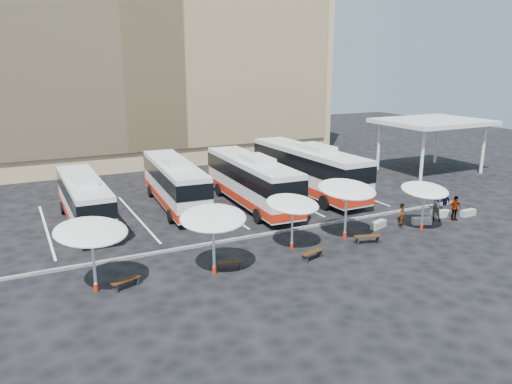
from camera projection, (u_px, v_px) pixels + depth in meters
name	position (u px, v px, depth m)	size (l,w,h in m)	color
ground	(263.00, 239.00, 31.23)	(120.00, 120.00, 0.00)	black
sandstone_building	(131.00, 44.00, 55.53)	(42.00, 18.25, 29.60)	tan
service_canopy	(432.00, 123.00, 49.07)	(10.00, 8.00, 5.20)	silver
curb_divider	(260.00, 235.00, 31.64)	(34.00, 0.25, 0.15)	black
bay_lines	(215.00, 206.00, 38.14)	(24.15, 12.00, 0.01)	white
bus_0	(84.00, 199.00, 33.58)	(2.60, 10.98, 3.48)	silver
bus_1	(174.00, 182.00, 37.73)	(3.50, 12.11, 3.79)	silver
bus_2	(251.00, 179.00, 37.90)	(3.41, 12.81, 4.03)	silver
bus_3	(308.00, 168.00, 41.21)	(3.40, 13.62, 4.30)	silver
sunshade_0	(91.00, 232.00, 23.30)	(4.45, 4.47, 3.57)	silver
sunshade_1	(213.00, 218.00, 25.32)	(4.33, 4.36, 3.58)	silver
sunshade_2	(293.00, 204.00, 28.83)	(3.78, 3.81, 3.25)	silver
sunshade_3	(347.00, 190.00, 30.46)	(3.92, 3.96, 3.73)	silver
sunshade_4	(425.00, 190.00, 32.22)	(3.50, 3.54, 3.16)	silver
wood_bench_0	(126.00, 281.00, 24.34)	(1.53, 0.89, 0.46)	black
wood_bench_1	(230.00, 264.00, 26.57)	(1.37, 0.63, 0.41)	black
wood_bench_2	(313.00, 253.00, 27.86)	(1.61, 0.85, 0.48)	black
wood_bench_3	(368.00, 238.00, 30.28)	(1.72, 0.90, 0.51)	black
conc_bench_0	(378.00, 225.00, 33.16)	(1.28, 0.43, 0.48)	gray
conc_bench_1	(422.00, 221.00, 33.89)	(1.28, 0.43, 0.48)	gray
conc_bench_2	(441.00, 214.00, 35.47)	(1.33, 0.44, 0.50)	gray
conc_bench_3	(468.00, 213.00, 35.74)	(1.24, 0.41, 0.46)	gray
passenger_0	(402.00, 215.00, 33.24)	(0.60, 0.39, 1.63)	black
passenger_1	(436.00, 208.00, 34.59)	(0.89, 0.70, 1.84)	black
passenger_2	(455.00, 208.00, 34.64)	(1.02, 0.43, 1.74)	black
passenger_3	(444.00, 200.00, 36.69)	(1.08, 0.62, 1.68)	black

